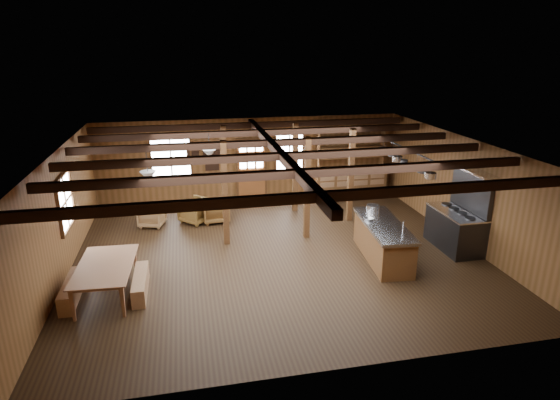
% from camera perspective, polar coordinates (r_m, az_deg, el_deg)
% --- Properties ---
extents(room, '(10.04, 9.04, 2.84)m').
position_cam_1_polar(room, '(11.41, -0.24, -0.34)').
color(room, black).
rests_on(room, ground).
extents(ceiling_joists, '(9.80, 8.82, 0.18)m').
position_cam_1_polar(ceiling_joists, '(11.23, -0.43, 6.14)').
color(ceiling_joists, black).
rests_on(ceiling_joists, ceiling).
extents(timber_posts, '(3.95, 2.35, 2.80)m').
position_cam_1_polar(timber_posts, '(13.46, 0.16, 2.62)').
color(timber_posts, '#402012').
rests_on(timber_posts, floor).
extents(back_door, '(1.02, 0.08, 2.15)m').
position_cam_1_polar(back_door, '(15.76, -3.48, 3.01)').
color(back_door, brown).
rests_on(back_door, floor).
extents(window_back_left, '(1.32, 0.06, 1.32)m').
position_cam_1_polar(window_back_left, '(15.45, -13.16, 4.99)').
color(window_back_left, white).
rests_on(window_back_left, wall_back).
extents(window_back_right, '(1.02, 0.06, 1.32)m').
position_cam_1_polar(window_back_right, '(15.82, 1.15, 5.79)').
color(window_back_right, white).
rests_on(window_back_right, wall_back).
extents(window_left, '(0.14, 1.24, 1.32)m').
position_cam_1_polar(window_left, '(11.95, -24.76, -0.21)').
color(window_left, white).
rests_on(window_left, wall_back).
extents(notice_boards, '(1.08, 0.03, 0.90)m').
position_cam_1_polar(notice_boards, '(15.44, -9.07, 5.39)').
color(notice_boards, silver).
rests_on(notice_boards, wall_back).
extents(back_counter, '(2.55, 0.60, 2.45)m').
position_cam_1_polar(back_counter, '(16.42, 8.50, 2.47)').
color(back_counter, brown).
rests_on(back_counter, floor).
extents(pendant_lamps, '(1.86, 2.36, 0.66)m').
position_cam_1_polar(pendant_lamps, '(11.93, -11.91, 4.35)').
color(pendant_lamps, '#2D2D30').
rests_on(pendant_lamps, ceiling).
extents(pot_rack, '(0.40, 3.00, 0.46)m').
position_cam_1_polar(pot_rack, '(12.51, 14.83, 4.76)').
color(pot_rack, '#2D2D30').
rests_on(pot_rack, ceiling).
extents(kitchen_island, '(1.11, 2.57, 1.20)m').
position_cam_1_polar(kitchen_island, '(11.83, 12.43, -4.89)').
color(kitchen_island, brown).
rests_on(kitchen_island, floor).
extents(step_stool, '(0.48, 0.41, 0.37)m').
position_cam_1_polar(step_stool, '(13.70, 11.20, -2.82)').
color(step_stool, '#906241').
rests_on(step_stool, floor).
extents(commercial_range, '(0.89, 1.73, 2.14)m').
position_cam_1_polar(commercial_range, '(12.94, 20.85, -2.69)').
color(commercial_range, '#2D2D30').
rests_on(commercial_range, floor).
extents(dining_table, '(1.22, 2.07, 0.71)m').
position_cam_1_polar(dining_table, '(10.63, -20.15, -9.16)').
color(dining_table, '#8C5D40').
rests_on(dining_table, floor).
extents(bench_wall, '(0.28, 1.47, 0.40)m').
position_cam_1_polar(bench_wall, '(10.85, -24.03, -10.01)').
color(bench_wall, '#906241').
rests_on(bench_wall, floor).
extents(bench_aisle, '(0.27, 1.45, 0.40)m').
position_cam_1_polar(bench_aisle, '(10.62, -16.63, -9.76)').
color(bench_aisle, '#906241').
rests_on(bench_aisle, floor).
extents(armchair_a, '(1.11, 1.11, 0.72)m').
position_cam_1_polar(armchair_a, '(14.18, -10.29, -1.26)').
color(armchair_a, brown).
rests_on(armchair_a, floor).
extents(armchair_b, '(0.81, 0.83, 0.71)m').
position_cam_1_polar(armchair_b, '(14.13, -7.88, -1.23)').
color(armchair_b, brown).
rests_on(armchair_b, floor).
extents(armchair_c, '(0.84, 0.86, 0.63)m').
position_cam_1_polar(armchair_c, '(14.17, -15.33, -1.85)').
color(armchair_c, olive).
rests_on(armchair_c, floor).
extents(counter_pot, '(0.33, 0.33, 0.20)m').
position_cam_1_polar(counter_pot, '(12.32, 11.23, -1.05)').
color(counter_pot, silver).
rests_on(counter_pot, kitchen_island).
extents(bowl, '(0.29, 0.29, 0.06)m').
position_cam_1_polar(bowl, '(11.78, 10.76, -2.30)').
color(bowl, silver).
rests_on(bowl, kitchen_island).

